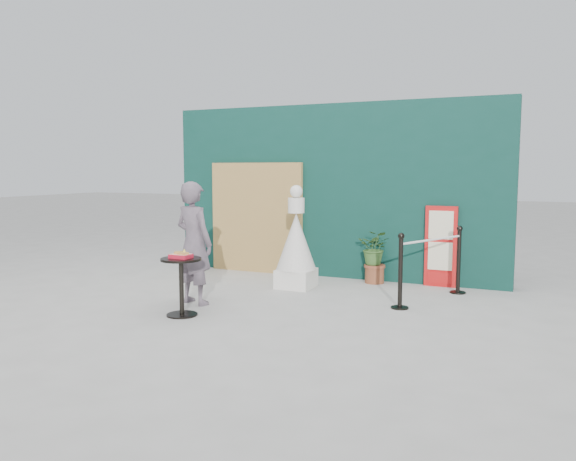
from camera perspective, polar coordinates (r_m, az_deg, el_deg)
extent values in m
plane|color=#ADAAA5|center=(7.22, -3.89, -8.87)|extent=(60.00, 60.00, 0.00)
cube|color=#0B3129|center=(9.88, 4.58, 4.01)|extent=(6.00, 0.30, 3.00)
cube|color=tan|center=(10.27, -3.23, 1.30)|extent=(1.80, 0.08, 2.00)
imported|color=slate|center=(7.91, -9.53, -1.28)|extent=(0.71, 0.55, 1.72)
cube|color=red|center=(9.31, 15.26, -1.58)|extent=(0.50, 0.06, 1.30)
cube|color=beige|center=(9.24, 15.29, 0.54)|extent=(0.38, 0.02, 0.45)
cube|color=beige|center=(9.30, 15.20, -2.52)|extent=(0.38, 0.02, 0.45)
cube|color=red|center=(9.35, 15.14, -4.64)|extent=(0.38, 0.02, 0.18)
cube|color=white|center=(8.98, 0.83, -4.87)|extent=(0.55, 0.55, 0.30)
cone|color=silver|center=(8.89, 0.84, -1.09)|extent=(0.64, 0.64, 0.90)
cylinder|color=white|center=(8.83, 0.84, 2.57)|extent=(0.26, 0.26, 0.24)
sphere|color=white|center=(8.82, 0.85, 3.99)|extent=(0.20, 0.20, 0.20)
cylinder|color=black|center=(7.46, -10.71, -8.40)|extent=(0.40, 0.40, 0.02)
cylinder|color=black|center=(7.38, -10.77, -5.76)|extent=(0.06, 0.06, 0.72)
cylinder|color=black|center=(7.31, -10.83, -2.89)|extent=(0.52, 0.52, 0.03)
cube|color=red|center=(7.30, -10.83, -2.58)|extent=(0.26, 0.19, 0.05)
cube|color=red|center=(7.30, -10.84, -2.36)|extent=(0.24, 0.17, 0.00)
cube|color=#E1B052|center=(7.33, -11.05, -2.22)|extent=(0.15, 0.14, 0.02)
cube|color=gold|center=(7.25, -10.60, -2.29)|extent=(0.13, 0.13, 0.02)
cone|color=yellow|center=(7.32, -10.49, -2.07)|extent=(0.06, 0.06, 0.06)
cylinder|color=brown|center=(9.45, 8.78, -4.50)|extent=(0.31, 0.31, 0.26)
cylinder|color=brown|center=(9.43, 8.79, -3.59)|extent=(0.35, 0.35, 0.04)
imported|color=#365B27|center=(9.38, 8.82, -1.72)|extent=(0.52, 0.45, 0.58)
cylinder|color=black|center=(7.84, 11.27, -7.69)|extent=(0.24, 0.24, 0.02)
cylinder|color=black|center=(7.74, 11.35, -4.31)|extent=(0.06, 0.06, 0.96)
sphere|color=black|center=(7.66, 11.43, -0.56)|extent=(0.09, 0.09, 0.09)
cylinder|color=black|center=(8.99, 16.85, -6.04)|extent=(0.24, 0.24, 0.02)
cylinder|color=black|center=(8.91, 16.94, -3.08)|extent=(0.06, 0.06, 0.96)
sphere|color=black|center=(8.84, 17.05, 0.18)|extent=(0.09, 0.09, 0.09)
cylinder|color=silver|center=(8.26, 14.42, -0.92)|extent=(0.63, 1.31, 0.03)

